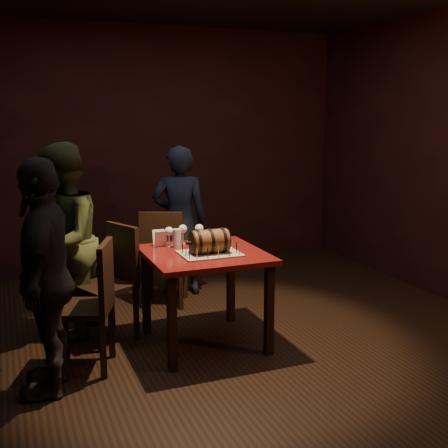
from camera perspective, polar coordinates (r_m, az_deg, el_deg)
The scene contains 16 objects.
room_shell at distance 4.28m, azimuth -0.99°, elevation 5.70°, with size 5.04×5.04×2.80m.
pub_table at distance 4.39m, azimuth -2.01°, elevation -4.27°, with size 0.90×0.90×0.75m.
cake_board at distance 4.30m, azimuth -1.47°, elevation -3.01°, with size 0.45×0.35×0.01m, color #A49A85.
barrel_cake at distance 4.27m, azimuth -1.48°, elevation -1.76°, with size 0.34×0.20×0.20m.
birthday_candles at distance 4.29m, azimuth -1.47°, elevation -2.41°, with size 0.40×0.30×0.09m.
wine_glass_left at distance 4.54m, azimuth -5.61°, elevation -0.84°, with size 0.07×0.07×0.16m.
wine_glass_mid at distance 4.63m, azimuth -4.21°, elevation -0.60°, with size 0.07×0.07×0.16m.
wine_glass_right at distance 4.64m, azimuth -2.53°, elevation -0.55°, with size 0.07×0.07×0.16m.
pint_of_ale at distance 4.51m, azimuth -4.80°, elevation -1.50°, with size 0.07×0.07×0.15m.
menu_card at distance 4.56m, azimuth -6.54°, elevation -1.48°, with size 0.10×0.05×0.13m, color white, non-canonical shape.
chair_back at distance 5.30m, azimuth -6.19°, elevation -2.94°, with size 0.53×0.53×0.93m.
chair_left_rear at distance 4.63m, azimuth -11.18°, elevation -5.17°, with size 0.53×0.53×0.93m.
chair_left_front at distance 4.11m, azimuth -13.18°, elevation -7.40°, with size 0.51×0.51×0.93m.
person_back at distance 5.63m, azimuth -4.52°, elevation 0.32°, with size 0.55×0.36×1.50m, color #1B2336.
person_left_rear at distance 4.67m, azimuth -16.12°, elevation -1.82°, with size 0.77×0.60×1.59m, color #353E1F.
person_left_front at distance 3.79m, azimuth -17.69°, elevation -5.19°, with size 0.91×0.38×1.55m, color black.
Camera 1 is at (-1.50, -3.99, 1.81)m, focal length 45.00 mm.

